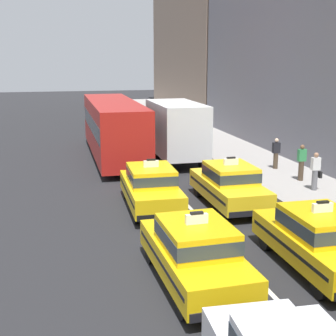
% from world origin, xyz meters
% --- Properties ---
extents(lane_stripe_left_right, '(0.14, 80.00, 0.01)m').
position_xyz_m(lane_stripe_left_right, '(0.00, 20.00, 0.00)').
color(lane_stripe_left_right, silver).
rests_on(lane_stripe_left_right, ground).
extents(sidewalk_curb, '(4.00, 90.00, 0.15)m').
position_xyz_m(sidewalk_curb, '(5.60, 15.00, 0.07)').
color(sidewalk_curb, '#9E9993').
rests_on(sidewalk_curb, ground).
extents(taxi_left_second, '(1.93, 4.60, 1.96)m').
position_xyz_m(taxi_left_second, '(-1.67, 7.54, 0.88)').
color(taxi_left_second, black).
rests_on(taxi_left_second, ground).
extents(taxi_left_third, '(1.97, 4.62, 1.96)m').
position_xyz_m(taxi_left_third, '(-1.48, 13.83, 0.88)').
color(taxi_left_third, black).
rests_on(taxi_left_third, ground).
extents(bus_left_fourth, '(2.63, 11.23, 3.22)m').
position_xyz_m(bus_left_fourth, '(-1.57, 23.66, 1.82)').
color(bus_left_fourth, black).
rests_on(bus_left_fourth, ground).
extents(taxi_right_second, '(1.87, 4.58, 1.96)m').
position_xyz_m(taxi_right_second, '(1.80, 7.61, 0.88)').
color(taxi_right_second, black).
rests_on(taxi_right_second, ground).
extents(taxi_right_third, '(1.83, 4.56, 1.96)m').
position_xyz_m(taxi_right_third, '(1.52, 13.47, 0.88)').
color(taxi_right_third, black).
rests_on(taxi_right_third, ground).
extents(box_truck_right_fourth, '(2.31, 6.97, 3.27)m').
position_xyz_m(box_truck_right_fourth, '(1.51, 22.11, 1.78)').
color(box_truck_right_fourth, black).
rests_on(box_truck_right_fourth, ground).
extents(taxi_right_fifth, '(1.94, 4.61, 1.96)m').
position_xyz_m(taxi_right_fifth, '(1.70, 29.39, 0.88)').
color(taxi_right_fifth, black).
rests_on(taxi_right_fifth, ground).
extents(pedestrian_near_crosswalk, '(0.47, 0.24, 1.61)m').
position_xyz_m(pedestrian_near_crosswalk, '(5.67, 14.26, 0.96)').
color(pedestrian_near_crosswalk, slate).
rests_on(pedestrian_near_crosswalk, sidewalk_curb).
extents(pedestrian_mid_block, '(0.36, 0.24, 1.65)m').
position_xyz_m(pedestrian_mid_block, '(5.90, 15.85, 0.99)').
color(pedestrian_mid_block, '#473828').
rests_on(pedestrian_mid_block, sidewalk_curb).
extents(pedestrian_by_storefront, '(0.36, 0.24, 1.54)m').
position_xyz_m(pedestrian_by_storefront, '(5.87, 18.31, 0.93)').
color(pedestrian_by_storefront, '#473828').
rests_on(pedestrian_by_storefront, sidewalk_curb).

